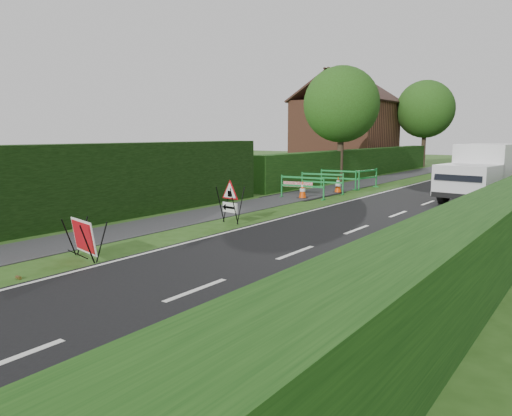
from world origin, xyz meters
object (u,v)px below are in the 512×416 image
Objects in this scene: red_rect_sign at (84,237)px; hatchback_car at (501,170)px; triangle_sign at (229,198)px; works_van at (484,171)px.

hatchback_car is at bearing 94.80° from red_rect_sign.
triangle_sign is 22.78m from hatchback_car.
triangle_sign is 0.37× the size of hatchback_car.
red_rect_sign is 1.00× the size of triangle_sign.
red_rect_sign is 16.47m from works_van.
works_van reaches higher than hatchback_car.
hatchback_car is (3.94, 27.85, 0.01)m from red_rect_sign.
works_van is at bearing -79.78° from hatchback_car.
triangle_sign is (-0.16, 5.45, 0.29)m from red_rect_sign.
works_van is 12.36m from hatchback_car.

